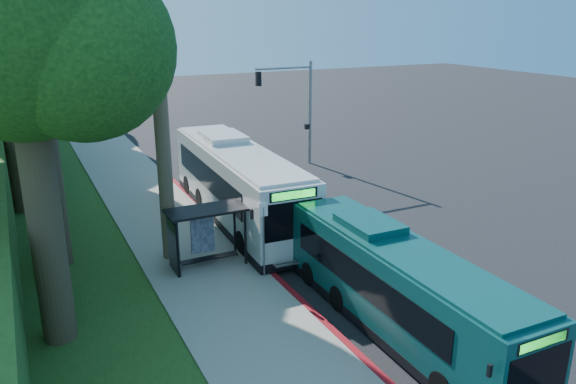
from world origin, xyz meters
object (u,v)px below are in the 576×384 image
bus_shelter (200,226)px  pickup (254,160)px  white_bus (237,182)px  teal_bus (397,285)px

bus_shelter → pickup: bearing=58.2°
bus_shelter → white_bus: white_bus is taller
bus_shelter → white_bus: (3.47, 4.71, 0.15)m
white_bus → teal_bus: white_bus is taller
bus_shelter → white_bus: size_ratio=0.24×
bus_shelter → teal_bus: (4.24, -7.39, -0.21)m
teal_bus → white_bus: bearing=94.4°
white_bus → pickup: 8.81m
teal_bus → pickup: 20.07m
white_bus → teal_bus: bearing=-83.9°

